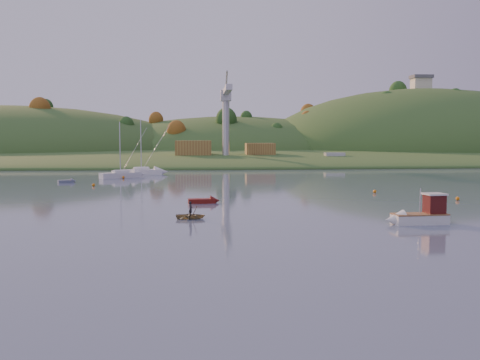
{
  "coord_description": "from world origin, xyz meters",
  "views": [
    {
      "loc": [
        -6.41,
        -43.92,
        8.25
      ],
      "look_at": [
        -0.45,
        32.7,
        2.09
      ],
      "focal_mm": 40.0,
      "sensor_mm": 36.0,
      "label": 1
    }
  ],
  "objects": [
    {
      "name": "buoy_0",
      "position": [
        27.35,
        23.02,
        0.25
      ],
      "size": [
        0.5,
        0.5,
        0.5
      ],
      "primitive_type": "sphere",
      "color": "orange",
      "rests_on": "ground"
    },
    {
      "name": "fishing_boat",
      "position": [
        14.19,
        4.97,
        0.86
      ],
      "size": [
        6.22,
        2.36,
        3.89
      ],
      "rotation": [
        0.0,
        0.0,
        3.22
      ],
      "color": "silver",
      "rests_on": "ground"
    },
    {
      "name": "red_tender",
      "position": [
        -5.27,
        22.91,
        0.28
      ],
      "size": [
        4.07,
        1.71,
        1.35
      ],
      "rotation": [
        0.0,
        0.0,
        0.09
      ],
      "color": "#60120D",
      "rests_on": "ground"
    },
    {
      "name": "buoy_2",
      "position": [
        -24.06,
        47.18,
        0.25
      ],
      "size": [
        0.5,
        0.5,
        0.5
      ],
      "primitive_type": "sphere",
      "color": "orange",
      "rests_on": "ground"
    },
    {
      "name": "hill_right",
      "position": [
        95.0,
        195.0,
        0.0
      ],
      "size": [
        150.0,
        130.0,
        60.0
      ],
      "primitive_type": "ellipsoid",
      "color": "#325020",
      "rests_on": "ground"
    },
    {
      "name": "sailboat_far",
      "position": [
        -18.96,
        74.5,
        0.78
      ],
      "size": [
        9.11,
        4.66,
        12.12
      ],
      "rotation": [
        0.0,
        0.0,
        0.24
      ],
      "color": "white",
      "rests_on": "ground"
    },
    {
      "name": "work_vessel",
      "position": [
        35.0,
        116.34,
        1.28
      ],
      "size": [
        14.1,
        5.46,
        3.58
      ],
      "rotation": [
        0.0,
        0.0,
        0.03
      ],
      "color": "slate",
      "rests_on": "ground"
    },
    {
      "name": "buoy_3",
      "position": [
        -21.44,
        64.28,
        0.25
      ],
      "size": [
        0.5,
        0.5,
        0.5
      ],
      "primitive_type": "sphere",
      "color": "orange",
      "rests_on": "ground"
    },
    {
      "name": "buoy_1",
      "position": [
        19.58,
        32.92,
        0.25
      ],
      "size": [
        0.5,
        0.5,
        0.5
      ],
      "primitive_type": "sphere",
      "color": "orange",
      "rests_on": "ground"
    },
    {
      "name": "sailboat_near",
      "position": [
        -22.21,
        65.57,
        0.74
      ],
      "size": [
        8.31,
        6.25,
        11.36
      ],
      "rotation": [
        0.0,
        0.0,
        0.53
      ],
      "color": "silver",
      "rests_on": "ground"
    },
    {
      "name": "dock_crane",
      "position": [
        2.0,
        118.39,
        17.17
      ],
      "size": [
        3.2,
        28.0,
        20.3
      ],
      "color": "#B7B7BC",
      "rests_on": "wharf"
    },
    {
      "name": "paddler",
      "position": [
        -7.24,
        10.0,
        0.76
      ],
      "size": [
        0.39,
        0.57,
        1.53
      ],
      "primitive_type": "imported",
      "rotation": [
        0.0,
        0.0,
        1.53
      ],
      "color": "black",
      "rests_on": "ground"
    },
    {
      "name": "far_shore",
      "position": [
        0.0,
        230.0,
        0.0
      ],
      "size": [
        620.0,
        220.0,
        1.5
      ],
      "primitive_type": "cube",
      "color": "#325020",
      "rests_on": "ground"
    },
    {
      "name": "hillside_trees",
      "position": [
        0.0,
        185.0,
        0.0
      ],
      "size": [
        280.0,
        50.0,
        32.0
      ],
      "primitive_type": null,
      "color": "#1A4117",
      "rests_on": "ground"
    },
    {
      "name": "grey_dinghy",
      "position": [
        -30.0,
        55.44,
        0.25
      ],
      "size": [
        3.41,
        2.43,
        1.2
      ],
      "rotation": [
        0.0,
        0.0,
        0.43
      ],
      "color": "slate",
      "rests_on": "ground"
    },
    {
      "name": "hill_left",
      "position": [
        -90.0,
        200.0,
        0.0
      ],
      "size": [
        170.0,
        140.0,
        44.0
      ],
      "primitive_type": "ellipsoid",
      "color": "#325020",
      "rests_on": "ground"
    },
    {
      "name": "hilltop_house",
      "position": [
        95.0,
        195.0,
        33.4
      ],
      "size": [
        9.0,
        7.0,
        6.45
      ],
      "color": "beige",
      "rests_on": "hill_right"
    },
    {
      "name": "hill_center",
      "position": [
        10.0,
        210.0,
        0.0
      ],
      "size": [
        140.0,
        120.0,
        36.0
      ],
      "primitive_type": "ellipsoid",
      "color": "#325020",
      "rests_on": "ground"
    },
    {
      "name": "shore_slope",
      "position": [
        0.0,
        165.0,
        0.0
      ],
      "size": [
        640.0,
        150.0,
        7.0
      ],
      "primitive_type": "ellipsoid",
      "color": "#325020",
      "rests_on": "ground"
    },
    {
      "name": "shed_west",
      "position": [
        -8.0,
        123.0,
        4.8
      ],
      "size": [
        11.0,
        8.0,
        4.8
      ],
      "primitive_type": "cube",
      "color": "brown",
      "rests_on": "wharf"
    },
    {
      "name": "wharf",
      "position": [
        5.0,
        122.0,
        1.2
      ],
      "size": [
        42.0,
        16.0,
        2.4
      ],
      "primitive_type": "cube",
      "color": "slate",
      "rests_on": "ground"
    },
    {
      "name": "shed_east",
      "position": [
        13.0,
        124.0,
        4.4
      ],
      "size": [
        9.0,
        7.0,
        4.0
      ],
      "primitive_type": "cube",
      "color": "brown",
      "rests_on": "wharf"
    },
    {
      "name": "canoe",
      "position": [
        -7.24,
        10.0,
        0.31
      ],
      "size": [
        3.05,
        2.23,
        0.62
      ],
      "primitive_type": "imported",
      "rotation": [
        0.0,
        0.0,
        1.53
      ],
      "color": "#948351",
      "rests_on": "ground"
    },
    {
      "name": "ground",
      "position": [
        0.0,
        0.0,
        0.0
      ],
      "size": [
        500.0,
        500.0,
        0.0
      ],
      "primitive_type": "plane",
      "color": "#354457",
      "rests_on": "ground"
    }
  ]
}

